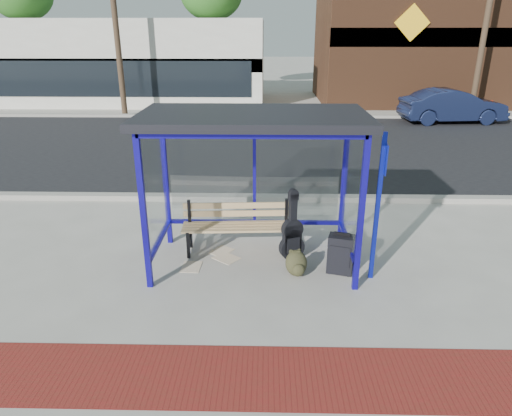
{
  "coord_description": "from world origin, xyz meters",
  "views": [
    {
      "loc": [
        0.19,
        -6.56,
        3.53
      ],
      "look_at": [
        0.04,
        0.2,
        0.88
      ],
      "focal_mm": 32.0,
      "sensor_mm": 36.0,
      "label": 1
    }
  ],
  "objects_px": {
    "guitar_bag": "(292,236)",
    "fire_hydrant": "(490,108)",
    "bench": "(238,223)",
    "backpack": "(297,264)",
    "parked_car": "(453,106)",
    "suitcase": "(341,254)"
  },
  "relations": [
    {
      "from": "backpack",
      "to": "parked_car",
      "type": "height_order",
      "value": "parked_car"
    },
    {
      "from": "guitar_bag",
      "to": "fire_hydrant",
      "type": "distance_m",
      "value": 16.19
    },
    {
      "from": "suitcase",
      "to": "fire_hydrant",
      "type": "xyz_separation_m",
      "value": [
        8.49,
        13.75,
        0.07
      ]
    },
    {
      "from": "suitcase",
      "to": "parked_car",
      "type": "relative_size",
      "value": 0.17
    },
    {
      "from": "bench",
      "to": "guitar_bag",
      "type": "relative_size",
      "value": 1.64
    },
    {
      "from": "bench",
      "to": "suitcase",
      "type": "bearing_deg",
      "value": -27.84
    },
    {
      "from": "backpack",
      "to": "parked_car",
      "type": "distance_m",
      "value": 14.33
    },
    {
      "from": "bench",
      "to": "fire_hydrant",
      "type": "height_order",
      "value": "bench"
    },
    {
      "from": "guitar_bag",
      "to": "backpack",
      "type": "xyz_separation_m",
      "value": [
        0.05,
        -0.54,
        -0.23
      ]
    },
    {
      "from": "backpack",
      "to": "parked_car",
      "type": "bearing_deg",
      "value": 47.53
    },
    {
      "from": "guitar_bag",
      "to": "fire_hydrant",
      "type": "bearing_deg",
      "value": 33.12
    },
    {
      "from": "suitcase",
      "to": "backpack",
      "type": "xyz_separation_m",
      "value": [
        -0.68,
        -0.1,
        -0.12
      ]
    },
    {
      "from": "bench",
      "to": "guitar_bag",
      "type": "distance_m",
      "value": 0.95
    },
    {
      "from": "parked_car",
      "to": "fire_hydrant",
      "type": "distance_m",
      "value": 2.58
    },
    {
      "from": "guitar_bag",
      "to": "suitcase",
      "type": "distance_m",
      "value": 0.85
    },
    {
      "from": "bench",
      "to": "fire_hydrant",
      "type": "bearing_deg",
      "value": 48.96
    },
    {
      "from": "guitar_bag",
      "to": "suitcase",
      "type": "bearing_deg",
      "value": -53.23
    },
    {
      "from": "backpack",
      "to": "fire_hydrant",
      "type": "xyz_separation_m",
      "value": [
        9.17,
        13.86,
        0.19
      ]
    },
    {
      "from": "suitcase",
      "to": "parked_car",
      "type": "distance_m",
      "value": 13.91
    },
    {
      "from": "fire_hydrant",
      "to": "bench",
      "type": "bearing_deg",
      "value": -127.84
    },
    {
      "from": "parked_car",
      "to": "backpack",
      "type": "bearing_deg",
      "value": 145.9
    },
    {
      "from": "bench",
      "to": "guitar_bag",
      "type": "bearing_deg",
      "value": -22.11
    }
  ]
}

